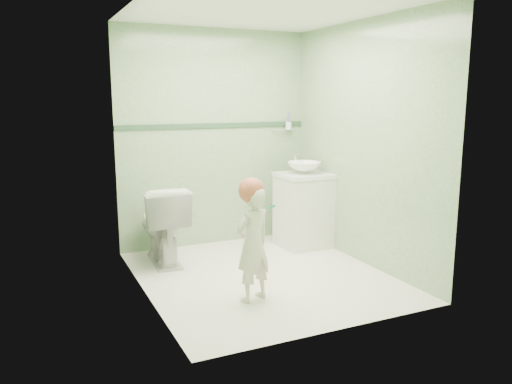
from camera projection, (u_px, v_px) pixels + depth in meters
name	position (u px, v px, depth m)	size (l,w,h in m)	color
ground	(263.00, 276.00, 4.78)	(2.50, 2.50, 0.00)	white
room_shell	(263.00, 149.00, 4.56)	(2.50, 2.54, 2.40)	#76A273
trim_stripe	(215.00, 125.00, 5.64)	(2.20, 0.02, 0.05)	#2D4D34
vanity	(303.00, 211.00, 5.68)	(0.52, 0.50, 0.80)	silver
counter	(304.00, 175.00, 5.61)	(0.54, 0.52, 0.04)	white
basin	(304.00, 168.00, 5.59)	(0.37, 0.37, 0.13)	white
faucet	(296.00, 159.00, 5.74)	(0.03, 0.13, 0.18)	silver
cup_holder	(288.00, 126.00, 5.96)	(0.26, 0.07, 0.21)	silver
toilet	(163.00, 224.00, 5.12)	(0.45, 0.78, 0.80)	white
toddler	(253.00, 244.00, 4.13)	(0.35, 0.23, 0.96)	beige
hair_cap	(251.00, 191.00, 4.07)	(0.21, 0.21, 0.21)	#AE5239
teal_toothbrush	(270.00, 207.00, 4.04)	(0.10, 0.14, 0.08)	#018865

